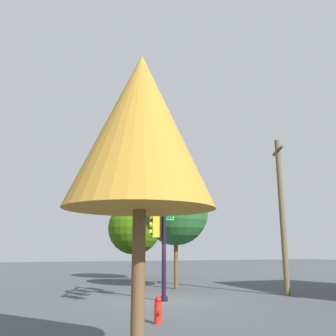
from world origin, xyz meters
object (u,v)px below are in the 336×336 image
(fire_hydrant, at_px, (158,310))
(tree_mid, at_px, (141,130))
(tree_far, at_px, (134,228))
(utility_pole, at_px, (282,212))
(tree_near, at_px, (176,213))
(signal_pole_assembly, at_px, (165,198))

(fire_hydrant, relative_size, tree_mid, 0.13)
(tree_mid, relative_size, tree_far, 1.06)
(utility_pole, distance_m, tree_mid, 13.76)
(tree_mid, xyz_separation_m, tree_far, (-22.18, 5.53, -0.76))
(tree_near, bearing_deg, tree_far, -175.81)
(fire_hydrant, relative_size, tree_near, 0.13)
(tree_mid, bearing_deg, signal_pole_assembly, 157.65)
(signal_pole_assembly, bearing_deg, utility_pole, 98.63)
(fire_hydrant, height_order, tree_mid, tree_mid)
(tree_near, distance_m, tree_mid, 15.38)
(signal_pole_assembly, relative_size, tree_far, 1.06)
(tree_near, xyz_separation_m, tree_far, (-8.07, -0.59, -0.51))
(utility_pole, height_order, tree_near, utility_pole)
(signal_pole_assembly, xyz_separation_m, tree_near, (-6.06, 2.81, -0.01))
(signal_pole_assembly, relative_size, tree_mid, 1.00)
(utility_pole, relative_size, tree_mid, 1.26)
(fire_hydrant, relative_size, tree_far, 0.13)
(fire_hydrant, distance_m, tree_near, 11.33)
(fire_hydrant, distance_m, tree_far, 18.45)
(fire_hydrant, bearing_deg, signal_pole_assembly, 158.05)
(signal_pole_assembly, bearing_deg, tree_mid, -22.35)
(utility_pole, xyz_separation_m, tree_mid, (9.11, -10.30, 0.54))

